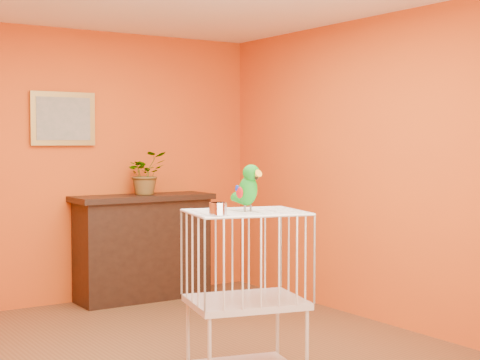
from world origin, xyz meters
TOP-DOWN VIEW (x-y plane):
  - room_shell at (0.00, 0.00)m, footprint 4.50×4.50m
  - console_cabinet at (0.71, 2.01)m, footprint 1.37×0.49m
  - potted_plant at (0.75, 2.07)m, footprint 0.41×0.45m
  - framed_picture at (0.00, 2.22)m, footprint 0.62×0.04m
  - birdcage at (0.19, -0.58)m, footprint 0.82×0.70m
  - feed_cup at (-0.10, -0.71)m, footprint 0.11×0.11m
  - parrot at (0.21, -0.57)m, footprint 0.15×0.27m

SIDE VIEW (x-z plane):
  - console_cabinet at x=0.71m, z-range 0.00..1.02m
  - birdcage at x=0.19m, z-range 0.02..1.11m
  - feed_cup at x=-0.10m, z-range 1.10..1.17m
  - potted_plant at x=0.75m, z-range 1.02..1.35m
  - parrot at x=0.21m, z-range 1.09..1.40m
  - room_shell at x=0.00m, z-range -0.67..3.83m
  - framed_picture at x=0.00m, z-range 1.50..2.00m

